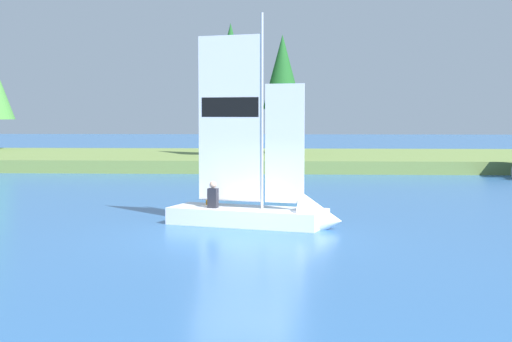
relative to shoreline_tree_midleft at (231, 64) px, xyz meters
The scene contains 5 objects.
ground_plane 27.31m from the shoreline_tree_midleft, 84.62° to the right, with size 200.00×200.00×0.00m, color #2D609E.
shore_bank 6.76m from the shoreline_tree_midleft, 43.14° to the left, with size 80.00×14.80×0.71m, color olive.
shoreline_tree_midleft is the anchor object (origin of this frame).
shoreline_tree_centre 3.71m from the shoreline_tree_midleft, 34.50° to the left, with size 2.47×2.47×7.41m.
sailboat 24.75m from the shoreline_tree_midleft, 82.17° to the right, with size 5.32×3.00×6.57m.
Camera 1 is at (1.46, -19.20, 3.24)m, focal length 53.68 mm.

